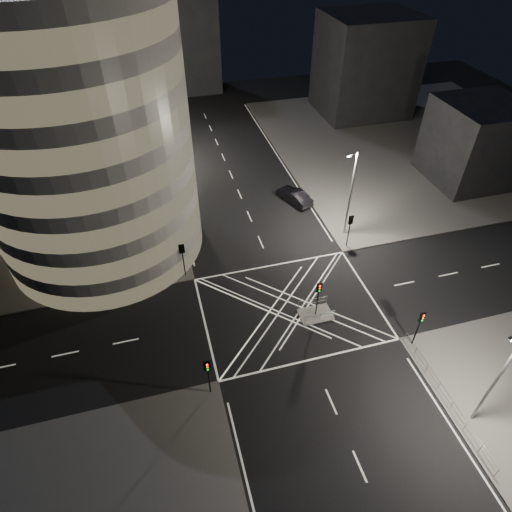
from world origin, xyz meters
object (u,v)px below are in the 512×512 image
object	(u,v)px
central_island	(315,314)
traffic_signal_fr	(350,225)
street_lamp_left_near	(166,203)
traffic_signal_nl	(208,371)
sedan	(294,196)
traffic_signal_nr	(420,322)
traffic_signal_island	(318,293)
street_lamp_right_near	(498,377)
traffic_signal_fl	(182,254)
street_lamp_right_far	(350,192)
street_lamp_left_far	(151,128)

from	to	relation	value
central_island	traffic_signal_fr	world-z (taller)	traffic_signal_fr
central_island	street_lamp_left_near	world-z (taller)	street_lamp_left_near
traffic_signal_nl	sedan	distance (m)	27.77
sedan	traffic_signal_nr	bearing A→B (deg)	74.48
central_island	traffic_signal_island	xyz separation A→B (m)	(0.00, 0.00, 2.84)
street_lamp_right_near	traffic_signal_island	bearing A→B (deg)	120.75
traffic_signal_fl	street_lamp_right_near	distance (m)	27.79
sedan	street_lamp_left_near	bearing A→B (deg)	-5.87
traffic_signal_nl	traffic_signal_fr	distance (m)	22.24
traffic_signal_island	street_lamp_left_near	distance (m)	17.89
street_lamp_left_near	street_lamp_right_near	distance (m)	32.13
traffic_signal_fr	street_lamp_right_far	bearing A→B (deg)	73.89
traffic_signal_fr	street_lamp_left_near	world-z (taller)	street_lamp_left_near
traffic_signal_fl	street_lamp_left_near	size ratio (longest dim) A/B	0.40
street_lamp_right_near	sedan	world-z (taller)	street_lamp_right_near
central_island	street_lamp_left_near	bearing A→B (deg)	130.27
traffic_signal_fr	street_lamp_right_far	xyz separation A→B (m)	(0.64, 2.20, 2.63)
traffic_signal_fl	traffic_signal_island	distance (m)	13.62
street_lamp_right_far	street_lamp_right_near	distance (m)	23.00
traffic_signal_nr	street_lamp_right_far	distance (m)	16.03
street_lamp_left_far	traffic_signal_fr	bearing A→B (deg)	-51.83
traffic_signal_nl	sedan	world-z (taller)	traffic_signal_nl
traffic_signal_fl	sedan	size ratio (longest dim) A/B	0.78
traffic_signal_nr	central_island	bearing A→B (deg)	142.07
traffic_signal_nl	street_lamp_right_near	xyz separation A→B (m)	(18.24, -7.20, 2.63)
traffic_signal_fr	street_lamp_right_near	distance (m)	20.97
traffic_signal_island	street_lamp_right_far	size ratio (longest dim) A/B	0.40
traffic_signal_fr	sedan	world-z (taller)	traffic_signal_fr
traffic_signal_nl	street_lamp_right_near	size ratio (longest dim) A/B	0.40
traffic_signal_nl	street_lamp_left_far	xyz separation A→B (m)	(-0.64, 36.80, 2.63)
street_lamp_left_far	sedan	size ratio (longest dim) A/B	1.95
central_island	traffic_signal_nr	distance (m)	9.08
sedan	street_lamp_right_far	bearing A→B (deg)	91.65
sedan	street_lamp_right_near	bearing A→B (deg)	74.13
traffic_signal_island	traffic_signal_nl	bearing A→B (deg)	-153.86
traffic_signal_nl	traffic_signal_fl	bearing A→B (deg)	90.00
traffic_signal_fr	traffic_signal_island	distance (m)	10.73
traffic_signal_island	street_lamp_left_near	world-z (taller)	street_lamp_left_near
central_island	traffic_signal_island	size ratio (longest dim) A/B	0.75
traffic_signal_nl	traffic_signal_island	world-z (taller)	same
street_lamp_left_far	street_lamp_right_near	bearing A→B (deg)	-66.79
street_lamp_right_near	traffic_signal_fr	bearing A→B (deg)	91.75
central_island	traffic_signal_nl	distance (m)	12.36
street_lamp_left_far	sedan	xyz separation A→B (m)	(15.58, -13.49, -4.70)
traffic_signal_nl	central_island	bearing A→B (deg)	26.14
traffic_signal_fr	traffic_signal_nr	xyz separation A→B (m)	(0.00, -13.60, 0.00)
street_lamp_left_near	traffic_signal_island	bearing A→B (deg)	-49.73
traffic_signal_island	street_lamp_left_near	size ratio (longest dim) A/B	0.40
street_lamp_left_near	street_lamp_right_near	xyz separation A→B (m)	(18.87, -26.00, 0.00)
traffic_signal_nl	sedan	bearing A→B (deg)	57.35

